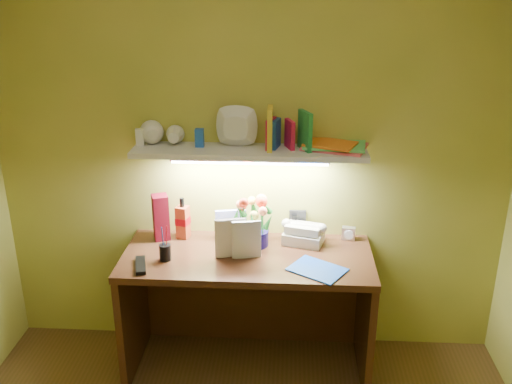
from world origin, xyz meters
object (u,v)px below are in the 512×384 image
desk (248,312)px  whisky_bottle (183,218)px  desk_clock (349,233)px  flower_bouquet (253,219)px  telephone (304,232)px

desk → whisky_bottle: size_ratio=5.58×
desk → desk_clock: desk_clock is taller
flower_bouquet → telephone: 0.31m
flower_bouquet → desk: bearing=-99.4°
desk → telephone: size_ratio=6.28×
whisky_bottle → telephone: bearing=-2.2°
desk → whisky_bottle: bearing=152.6°
desk → desk_clock: (0.58, 0.24, 0.41)m
whisky_bottle → flower_bouquet: bearing=-9.1°
desk → flower_bouquet: bearing=80.6°
desk → telephone: telephone is taller
flower_bouquet → desk_clock: bearing=10.0°
telephone → whisky_bottle: whisky_bottle is taller
flower_bouquet → telephone: flower_bouquet is taller
flower_bouquet → telephone: (0.29, 0.04, -0.09)m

